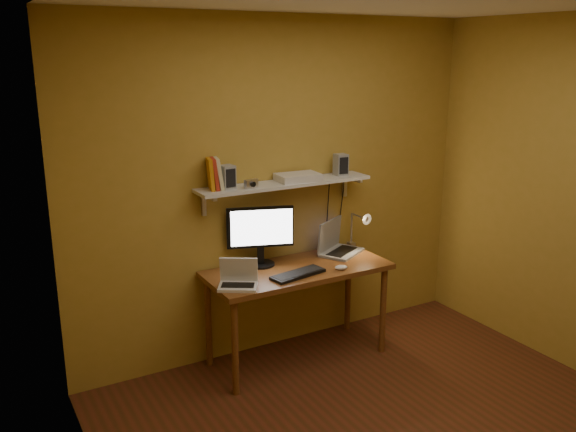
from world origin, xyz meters
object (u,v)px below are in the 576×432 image
shelf_camera (251,184)px  mouse (341,267)px  desk_lamp (360,225)px  speaker_right (341,165)px  desk (298,278)px  monitor (260,233)px  keyboard (298,274)px  netbook (238,279)px  laptop (336,244)px  speaker_left (227,177)px  wall_shelf (285,184)px  router (298,177)px

shelf_camera → mouse: bearing=-28.7°
desk_lamp → speaker_right: speaker_right is taller
desk → monitor: monitor is taller
keyboard → mouse: bearing=-18.4°
monitor → keyboard: monitor is taller
netbook → shelf_camera: shelf_camera is taller
laptop → speaker_left: bearing=148.6°
speaker_left → shelf_camera: (0.15, -0.07, -0.05)m
wall_shelf → keyboard: 0.69m
laptop → desk_lamp: size_ratio=1.15×
speaker_right → router: 0.41m
mouse → desk_lamp: 0.55m
wall_shelf → monitor: bearing=-179.0°
desk_lamp → desk: bearing=-169.2°
laptop → speaker_right: (0.06, 0.05, 0.64)m
keyboard → desk_lamp: desk_lamp is taller
wall_shelf → router: 0.12m
mouse → shelf_camera: (-0.58, 0.32, 0.64)m
router → monitor: bearing=178.8°
monitor → mouse: bearing=-20.1°
mouse → router: router is taller
netbook → desk_lamp: bearing=42.7°
keyboard → router: size_ratio=1.31×
desk → speaker_left: (-0.47, 0.20, 0.80)m
desk_lamp → wall_shelf: bearing=174.1°
keyboard → router: (0.19, 0.33, 0.64)m
desk_lamp → netbook: bearing=-168.6°
monitor → laptop: monitor is taller
netbook → laptop: bearing=46.6°
wall_shelf → netbook: 0.84m
wall_shelf → keyboard: bearing=-103.9°
desk → speaker_right: speaker_right is taller
shelf_camera → keyboard: bearing=-48.7°
wall_shelf → laptop: 0.70m
speaker_right → shelf_camera: size_ratio=1.49×
router → keyboard: bearing=-120.3°
laptop → shelf_camera: shelf_camera is taller
desk_lamp → monitor: bearing=175.8°
wall_shelf → mouse: 0.75m
monitor → laptop: (0.67, -0.03, -0.19)m
desk_lamp → shelf_camera: (-0.98, -0.00, 0.45)m
desk → desk_lamp: size_ratio=3.73×
speaker_left → router: (0.58, -0.01, -0.06)m
netbook → monitor: bearing=74.2°
mouse → speaker_left: 1.08m
desk → speaker_left: speaker_left is taller
mouse → router: 0.75m
shelf_camera → wall_shelf: bearing=12.6°
laptop → keyboard: size_ratio=1.01×
monitor → desk_lamp: size_ratio=1.30×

